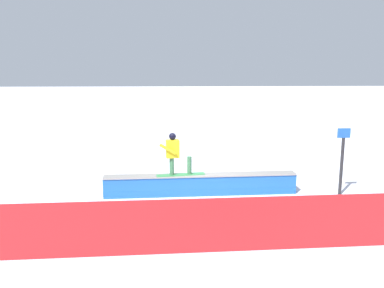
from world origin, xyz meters
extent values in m
plane|color=white|center=(0.00, 0.00, 0.00)|extent=(120.00, 120.00, 0.00)
cube|color=blue|center=(0.00, 0.00, 0.31)|extent=(6.10, 0.70, 0.63)
cube|color=blue|center=(0.00, 0.00, 0.16)|extent=(6.11, 0.72, 0.15)
cube|color=gray|center=(0.00, 0.00, 0.65)|extent=(6.11, 0.76, 0.04)
cube|color=#3B9353|center=(0.64, 0.03, 0.67)|extent=(1.55, 0.54, 0.01)
cylinder|color=#3D754E|center=(0.92, 0.08, 0.96)|extent=(0.16, 0.16, 0.56)
cylinder|color=#3D754E|center=(0.36, -0.02, 0.96)|extent=(0.16, 0.16, 0.56)
cube|color=yellow|center=(0.88, 0.07, 1.52)|extent=(0.44, 0.30, 0.56)
sphere|color=black|center=(0.88, 0.07, 1.91)|extent=(0.22, 0.22, 0.22)
cylinder|color=yellow|center=(1.03, 0.27, 1.55)|extent=(0.52, 0.18, 0.37)
cylinder|color=yellow|center=(0.81, -0.11, 1.55)|extent=(0.30, 0.14, 0.54)
cube|color=red|center=(0.00, 4.05, 0.62)|extent=(13.22, 0.70, 1.24)
cylinder|color=#262628|center=(-4.42, 0.19, 0.92)|extent=(0.10, 0.10, 1.85)
cube|color=blue|center=(-4.42, 0.19, 2.00)|extent=(0.40, 0.04, 0.30)
camera|label=1|loc=(0.77, 12.58, 4.15)|focal=38.60mm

